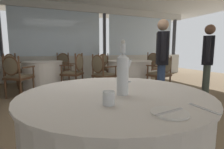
% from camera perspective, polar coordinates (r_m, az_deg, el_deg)
% --- Properties ---
extents(ground_plane, '(14.18, 14.18, 0.00)m').
position_cam_1_polar(ground_plane, '(2.88, -8.55, -13.54)').
color(ground_plane, '#756047').
extents(window_wall_far, '(10.91, 0.14, 2.67)m').
position_cam_1_polar(window_wall_far, '(6.38, -17.28, 7.87)').
color(window_wall_far, beige).
rests_on(window_wall_far, ground_plane).
extents(foreground_table, '(1.32, 1.32, 0.76)m').
position_cam_1_polar(foreground_table, '(1.39, 0.91, -21.16)').
color(foreground_table, white).
rests_on(foreground_table, ground_plane).
extents(side_plate, '(0.18, 0.18, 0.01)m').
position_cam_1_polar(side_plate, '(0.88, 18.52, -11.94)').
color(side_plate, white).
rests_on(side_plate, foreground_table).
extents(butter_knife, '(0.18, 0.04, 0.00)m').
position_cam_1_polar(butter_knife, '(0.88, 18.54, -11.62)').
color(butter_knife, silver).
rests_on(butter_knife, foreground_table).
extents(dinner_fork, '(0.02, 0.19, 0.00)m').
position_cam_1_polar(dinner_fork, '(1.02, 28.08, -9.90)').
color(dinner_fork, silver).
rests_on(dinner_fork, foreground_table).
extents(water_bottle, '(0.08, 0.08, 0.37)m').
position_cam_1_polar(water_bottle, '(1.15, 3.55, 0.58)').
color(water_bottle, white).
rests_on(water_bottle, foreground_table).
extents(wine_glass, '(0.08, 0.08, 0.21)m').
position_cam_1_polar(wine_glass, '(1.62, 5.35, 2.84)').
color(wine_glass, white).
rests_on(wine_glass, foreground_table).
extents(water_tumbler, '(0.07, 0.07, 0.08)m').
position_cam_1_polar(water_tumbler, '(0.96, -1.12, -7.81)').
color(water_tumbler, white).
rests_on(water_tumbler, foreground_table).
extents(background_table_0, '(1.04, 1.04, 0.76)m').
position_cam_1_polar(background_table_0, '(5.05, -21.80, -0.18)').
color(background_table_0, white).
rests_on(background_table_0, ground_plane).
extents(dining_chair_0_0, '(0.65, 0.66, 0.98)m').
position_cam_1_polar(dining_chair_0_0, '(4.54, -12.09, 1.74)').
color(dining_chair_0_0, brown).
rests_on(dining_chair_0_0, ground_plane).
extents(dining_chair_0_1, '(0.66, 0.65, 0.97)m').
position_cam_1_polar(dining_chair_0_1, '(5.82, -16.45, 2.87)').
color(dining_chair_0_1, brown).
rests_on(dining_chair_0_1, ground_plane).
extents(dining_chair_0_2, '(0.65, 0.66, 0.97)m').
position_cam_1_polar(dining_chair_0_2, '(5.63, -29.79, 2.05)').
color(dining_chair_0_2, brown).
rests_on(dining_chair_0_2, ground_plane).
extents(dining_chair_0_3, '(0.66, 0.65, 0.94)m').
position_cam_1_polar(dining_chair_0_3, '(4.30, -29.24, 0.34)').
color(dining_chair_0_3, brown).
rests_on(dining_chair_0_3, ground_plane).
extents(background_table_2, '(1.25, 1.25, 0.76)m').
position_cam_1_polar(background_table_2, '(5.01, 5.82, 0.30)').
color(background_table_2, white).
rests_on(background_table_2, ground_plane).
extents(dining_chair_2_0, '(0.63, 0.59, 0.95)m').
position_cam_1_polar(dining_chair_2_0, '(5.73, -2.10, 3.07)').
color(dining_chair_2_0, brown).
rests_on(dining_chair_2_0, ground_plane).
extents(dining_chair_2_1, '(0.59, 0.63, 0.96)m').
position_cam_1_polar(dining_chair_2_1, '(4.26, -3.55, 1.23)').
color(dining_chair_2_1, brown).
rests_on(dining_chair_2_1, ground_plane).
extents(dining_chair_2_2, '(0.63, 0.59, 0.91)m').
position_cam_1_polar(dining_chair_2_2, '(4.38, 16.20, 1.00)').
color(dining_chair_2_2, brown).
rests_on(dining_chair_2_2, ground_plane).
extents(dining_chair_2_3, '(0.59, 0.63, 0.98)m').
position_cam_1_polar(dining_chair_2_3, '(5.82, 12.70, 3.14)').
color(dining_chair_2_3, brown).
rests_on(dining_chair_2_3, ground_plane).
extents(diner_person_0, '(0.37, 0.46, 1.62)m').
position_cam_1_polar(diner_person_0, '(3.39, 16.18, 5.43)').
color(diner_person_0, '#334770').
rests_on(diner_person_0, ground_plane).
extents(diner_person_1, '(0.45, 0.37, 1.56)m').
position_cam_1_polar(diner_person_1, '(4.04, 29.17, 4.59)').
color(diner_person_1, '#424C42').
rests_on(diner_person_1, ground_plane).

